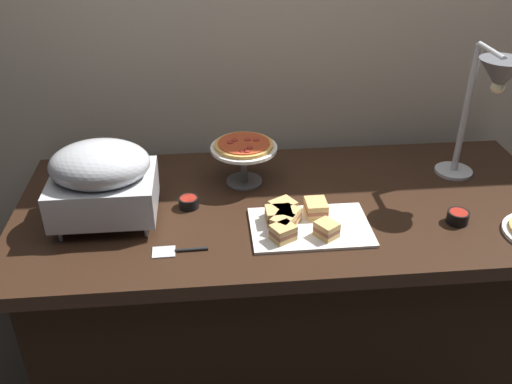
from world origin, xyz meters
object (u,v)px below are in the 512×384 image
(serving_spatula, at_px, (177,251))
(heat_lamp, at_px, (492,88))
(sandwich_platter, at_px, (300,221))
(pizza_plate_center, at_px, (244,151))
(sauce_cup_far, at_px, (458,217))
(chafing_dish, at_px, (102,179))
(sauce_cup_near, at_px, (189,202))

(serving_spatula, bearing_deg, heat_lamp, 14.52)
(heat_lamp, distance_m, sandwich_platter, 0.77)
(serving_spatula, bearing_deg, pizza_plate_center, 60.06)
(sandwich_platter, bearing_deg, pizza_plate_center, 116.28)
(pizza_plate_center, xyz_separation_m, sauce_cup_far, (0.68, -0.34, -0.11))
(chafing_dish, distance_m, sauce_cup_far, 1.16)
(sauce_cup_near, distance_m, sauce_cup_far, 0.90)
(chafing_dish, height_order, sauce_cup_far, chafing_dish)
(sandwich_platter, distance_m, serving_spatula, 0.40)
(chafing_dish, distance_m, serving_spatula, 0.34)
(sauce_cup_far, bearing_deg, serving_spatula, -175.34)
(chafing_dish, xyz_separation_m, sauce_cup_near, (0.27, 0.06, -0.14))
(sauce_cup_near, bearing_deg, sandwich_platter, -23.98)
(pizza_plate_center, xyz_separation_m, sandwich_platter, (0.16, -0.32, -0.11))
(heat_lamp, relative_size, serving_spatula, 2.96)
(heat_lamp, height_order, sandwich_platter, heat_lamp)
(sauce_cup_near, bearing_deg, chafing_dish, -168.26)
(serving_spatula, bearing_deg, chafing_dish, 139.33)
(heat_lamp, bearing_deg, serving_spatula, -165.48)
(sauce_cup_near, distance_m, serving_spatula, 0.26)
(heat_lamp, height_order, sauce_cup_far, heat_lamp)
(chafing_dish, relative_size, sauce_cup_far, 4.66)
(chafing_dish, relative_size, sandwich_platter, 0.86)
(sauce_cup_far, height_order, serving_spatula, sauce_cup_far)
(heat_lamp, distance_m, sauce_cup_near, 1.07)
(sandwich_platter, bearing_deg, sauce_cup_far, -2.22)
(sauce_cup_near, relative_size, serving_spatula, 0.41)
(sandwich_platter, height_order, serving_spatula, sandwich_platter)
(sauce_cup_near, xyz_separation_m, sauce_cup_far, (0.88, -0.18, 0.00))
(chafing_dish, height_order, sandwich_platter, chafing_dish)
(chafing_dish, distance_m, sauce_cup_near, 0.30)
(chafing_dish, distance_m, pizza_plate_center, 0.51)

